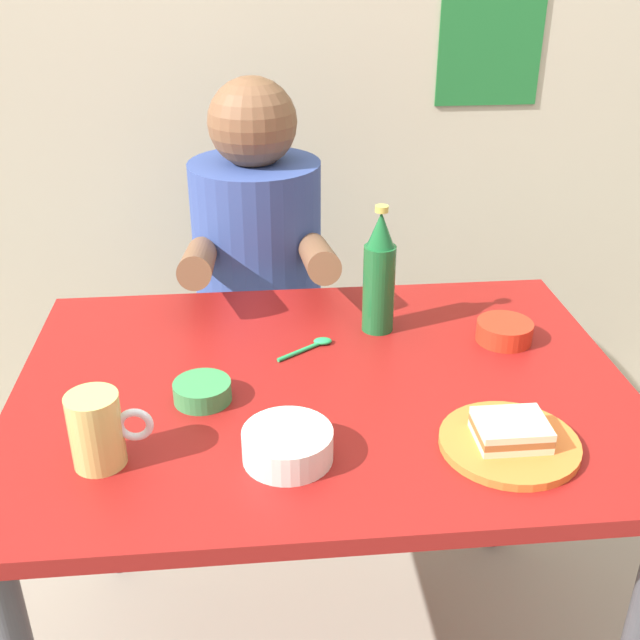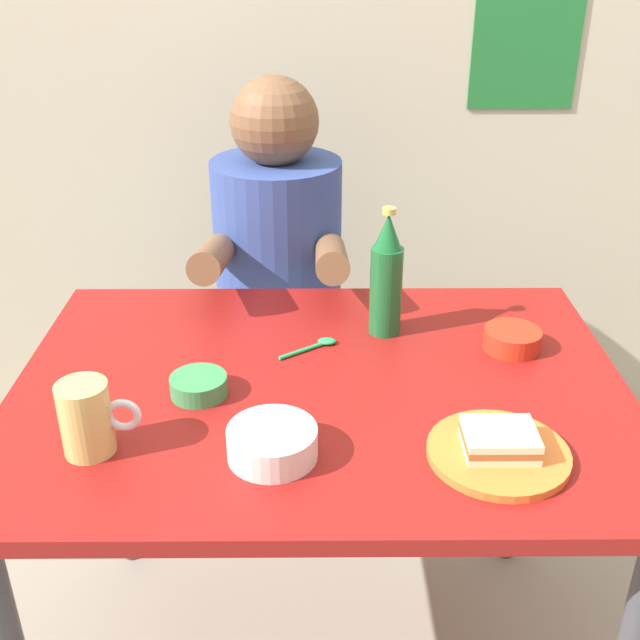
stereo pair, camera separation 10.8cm
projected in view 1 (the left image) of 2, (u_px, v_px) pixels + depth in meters
The scene contains 11 objects.
dining_table at pixel (323, 425), 1.42m from camera, with size 1.10×0.80×0.74m.
stool at pixel (263, 384), 2.10m from camera, with size 0.34×0.34×0.45m.
person_seated at pixel (257, 244), 1.90m from camera, with size 0.33×0.56×0.72m.
plate_orange at pixel (509, 443), 1.20m from camera, with size 0.22×0.22×0.01m, color orange.
sandwich at pixel (511, 430), 1.19m from camera, with size 0.11×0.09×0.04m.
beer_mug at pixel (98, 430), 1.14m from camera, with size 0.13×0.08×0.12m.
beer_bottle at pixel (379, 275), 1.50m from camera, with size 0.06×0.06×0.26m.
rice_bowl_white at pixel (288, 444), 1.17m from camera, with size 0.14×0.14×0.05m.
sauce_bowl_chili at pixel (504, 330), 1.51m from camera, with size 0.11×0.11×0.04m.
dip_bowl_green at pixel (202, 390), 1.32m from camera, with size 0.10×0.10×0.03m.
spoon at pixel (314, 345), 1.49m from camera, with size 0.11×0.08×0.01m.
Camera 1 is at (-0.12, -1.17, 1.47)m, focal length 42.99 mm.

